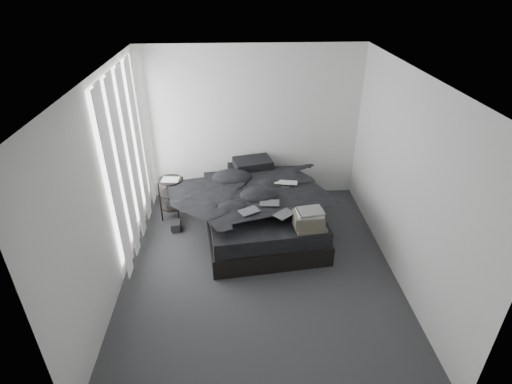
{
  "coord_description": "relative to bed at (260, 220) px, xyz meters",
  "views": [
    {
      "loc": [
        -0.27,
        -4.22,
        3.61
      ],
      "look_at": [
        0.0,
        0.8,
        0.75
      ],
      "focal_mm": 28.0,
      "sensor_mm": 36.0,
      "label": 1
    }
  ],
  "objects": [
    {
      "name": "box_lower",
      "position": [
        0.6,
        -0.78,
        0.01
      ],
      "size": [
        0.46,
        0.37,
        0.32
      ],
      "primitive_type": "cube",
      "rotation": [
        0.0,
        0.0,
        0.06
      ],
      "color": "black",
      "rests_on": "floor"
    },
    {
      "name": "bed",
      "position": [
        0.0,
        0.0,
        0.0
      ],
      "size": [
        1.89,
        2.35,
        0.3
      ],
      "primitive_type": "cube",
      "rotation": [
        0.0,
        0.0,
        0.12
      ],
      "color": "black",
      "rests_on": "floor"
    },
    {
      "name": "comic_b",
      "position": [
        0.1,
        -0.41,
        0.64
      ],
      "size": [
        0.29,
        0.2,
        0.01
      ],
      "primitive_type": "cube",
      "rotation": [
        0.0,
        0.0,
        -0.09
      ],
      "color": "black",
      "rests_on": "duvet"
    },
    {
      "name": "wall_front",
      "position": [
        -0.07,
        -3.07,
        1.15
      ],
      "size": [
        3.6,
        0.01,
        2.6
      ],
      "primitive_type": "cube",
      "color": "silver",
      "rests_on": "ground"
    },
    {
      "name": "floor_books",
      "position": [
        -1.32,
        0.02,
        -0.08
      ],
      "size": [
        0.16,
        0.22,
        0.14
      ],
      "primitive_type": "cube",
      "rotation": [
        0.0,
        0.0,
        0.12
      ],
      "color": "black",
      "rests_on": "floor"
    },
    {
      "name": "box_mid",
      "position": [
        0.61,
        -0.79,
        0.3
      ],
      "size": [
        0.45,
        0.37,
        0.25
      ],
      "primitive_type": "cube",
      "rotation": [
        0.0,
        0.0,
        0.13
      ],
      "color": "#555043",
      "rests_on": "box_lower"
    },
    {
      "name": "floor",
      "position": [
        -0.07,
        -0.97,
        -0.15
      ],
      "size": [
        3.6,
        4.2,
        0.01
      ],
      "primitive_type": "cube",
      "color": "#343437",
      "rests_on": "ground"
    },
    {
      "name": "papers",
      "position": [
        -1.38,
        0.38,
        0.55
      ],
      "size": [
        0.29,
        0.23,
        0.01
      ],
      "primitive_type": "cube",
      "rotation": [
        0.0,
        0.0,
        -0.11
      ],
      "color": "white",
      "rests_on": "side_stand"
    },
    {
      "name": "window_left",
      "position": [
        -1.85,
        -0.07,
        1.2
      ],
      "size": [
        0.02,
        2.0,
        2.3
      ],
      "primitive_type": "cube",
      "color": "white",
      "rests_on": "wall_left"
    },
    {
      "name": "duvet",
      "position": [
        0.01,
        -0.05,
        0.51
      ],
      "size": [
        1.81,
        2.03,
        0.25
      ],
      "primitive_type": "imported",
      "rotation": [
        0.0,
        0.0,
        0.12
      ],
      "color": "black",
      "rests_on": "mattress"
    },
    {
      "name": "pillow_lower",
      "position": [
        -0.15,
        0.83,
        0.45
      ],
      "size": [
        0.7,
        0.52,
        0.15
      ],
      "primitive_type": "cube",
      "rotation": [
        0.0,
        0.0,
        0.12
      ],
      "color": "black",
      "rests_on": "mattress"
    },
    {
      "name": "wall_left",
      "position": [
        -1.87,
        -0.97,
        1.15
      ],
      "size": [
        0.01,
        4.2,
        2.6
      ],
      "primitive_type": "cube",
      "color": "silver",
      "rests_on": "ground"
    },
    {
      "name": "curtain_left",
      "position": [
        -1.8,
        -0.07,
        1.13
      ],
      "size": [
        0.06,
        2.12,
        2.48
      ],
      "primitive_type": "cube",
      "color": "white",
      "rests_on": "wall_left"
    },
    {
      "name": "ceiling",
      "position": [
        -0.07,
        -0.97,
        2.45
      ],
      "size": [
        3.6,
        4.2,
        0.01
      ],
      "primitive_type": "cube",
      "color": "white",
      "rests_on": "ground"
    },
    {
      "name": "side_stand",
      "position": [
        -1.39,
        0.39,
        0.2
      ],
      "size": [
        0.47,
        0.47,
        0.69
      ],
      "primitive_type": "cylinder",
      "rotation": [
        0.0,
        0.0,
        -0.29
      ],
      "color": "black",
      "rests_on": "floor"
    },
    {
      "name": "pillow_upper",
      "position": [
        -0.08,
        0.82,
        0.6
      ],
      "size": [
        0.69,
        0.55,
        0.14
      ],
      "primitive_type": "cube",
      "rotation": [
        0.0,
        0.0,
        0.22
      ],
      "color": "black",
      "rests_on": "pillow_lower"
    },
    {
      "name": "box_upper",
      "position": [
        0.59,
        -0.78,
        0.51
      ],
      "size": [
        0.39,
        0.32,
        0.17
      ],
      "primitive_type": "cube",
      "rotation": [
        0.0,
        0.0,
        0.01
      ],
      "color": "#555043",
      "rests_on": "box_mid"
    },
    {
      "name": "art_book_white",
      "position": [
        0.6,
        -0.78,
        0.61
      ],
      "size": [
        0.35,
        0.29,
        0.03
      ],
      "primitive_type": "cube",
      "rotation": [
        0.0,
        0.0,
        0.06
      ],
      "color": "silver",
      "rests_on": "box_upper"
    },
    {
      "name": "mattress",
      "position": [
        0.0,
        0.0,
        0.26
      ],
      "size": [
        1.82,
        2.28,
        0.23
      ],
      "primitive_type": "cube",
      "rotation": [
        0.0,
        0.0,
        0.12
      ],
      "color": "black",
      "rests_on": "bed"
    },
    {
      "name": "wall_right",
      "position": [
        1.73,
        -0.97,
        1.15
      ],
      "size": [
        0.01,
        4.2,
        2.6
      ],
      "primitive_type": "cube",
      "color": "silver",
      "rests_on": "ground"
    },
    {
      "name": "wall_back",
      "position": [
        -0.07,
        1.13,
        1.15
      ],
      "size": [
        3.6,
        0.01,
        2.6
      ],
      "primitive_type": "cube",
      "color": "silver",
      "rests_on": "ground"
    },
    {
      "name": "laptop",
      "position": [
        0.39,
        0.1,
        0.65
      ],
      "size": [
        0.39,
        0.29,
        0.03
      ],
      "primitive_type": "imported",
      "rotation": [
        0.0,
        0.0,
        -0.2
      ],
      "color": "silver",
      "rests_on": "duvet"
    },
    {
      "name": "comic_a",
      "position": [
        -0.19,
        -0.61,
        0.64
      ],
      "size": [
        0.33,
        0.29,
        0.01
      ],
      "primitive_type": "cube",
      "rotation": [
        0.0,
        0.0,
        0.5
      ],
      "color": "black",
      "rests_on": "duvet"
    },
    {
      "name": "comic_c",
      "position": [
        0.28,
        -0.71,
        0.65
      ],
      "size": [
        0.32,
        0.32,
        0.01
      ],
      "primitive_type": "cube",
      "rotation": [
        0.0,
        0.0,
        0.73
      ],
      "color": "black",
      "rests_on": "duvet"
    },
    {
      "name": "art_book_snake",
      "position": [
        0.61,
        -0.79,
        0.64
      ],
      "size": [
        0.36,
        0.31,
        0.03
      ],
      "primitive_type": "cube",
      "rotation": [
        0.0,
        0.0,
        0.16
      ],
      "color": "silver",
      "rests_on": "art_book_white"
    }
  ]
}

